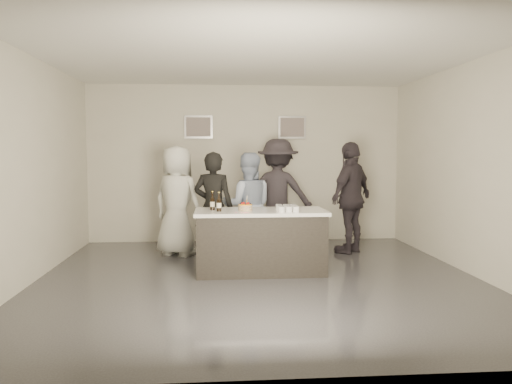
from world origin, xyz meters
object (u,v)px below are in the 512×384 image
at_px(bar_counter, 260,241).
at_px(person_main_blue, 248,206).
at_px(beer_bottle_b, 219,202).
at_px(person_guest_back, 278,193).
at_px(person_main_black, 213,207).
at_px(person_guest_left, 177,201).
at_px(person_guest_right, 351,197).
at_px(cake, 245,208).
at_px(beer_bottle_a, 212,201).

bearing_deg(bar_counter, person_main_blue, 97.21).
bearing_deg(beer_bottle_b, person_guest_back, 61.39).
bearing_deg(person_main_black, person_guest_left, -28.28).
distance_m(bar_counter, person_guest_back, 1.99).
bearing_deg(person_guest_left, person_guest_right, -149.10).
relative_size(person_main_black, person_main_blue, 1.01).
distance_m(cake, person_guest_back, 2.02).
relative_size(beer_bottle_a, person_guest_back, 0.13).
height_order(person_main_black, person_guest_left, person_guest_left).
relative_size(person_main_blue, person_guest_back, 0.88).
bearing_deg(person_guest_left, beer_bottle_a, 146.55).
bearing_deg(cake, beer_bottle_a, 168.54).
relative_size(beer_bottle_b, person_guest_left, 0.14).
xyz_separation_m(person_guest_right, person_guest_back, (-1.19, 0.57, 0.03)).
relative_size(beer_bottle_a, person_main_blue, 0.15).
xyz_separation_m(beer_bottle_b, person_guest_back, (1.07, 1.97, -0.05)).
height_order(person_guest_left, person_guest_back, person_guest_back).
bearing_deg(person_guest_right, beer_bottle_a, -17.00).
bearing_deg(person_guest_right, person_main_black, -30.86).
relative_size(bar_counter, beer_bottle_a, 7.15).
bearing_deg(person_guest_back, person_guest_left, 32.43).
distance_m(person_main_black, person_guest_right, 2.42).
bearing_deg(person_guest_back, person_main_blue, 71.52).
height_order(beer_bottle_b, person_guest_right, person_guest_right).
relative_size(cake, beer_bottle_b, 0.75).
xyz_separation_m(beer_bottle_a, person_guest_left, (-0.59, 1.25, -0.12)).
height_order(beer_bottle_b, person_main_blue, person_main_blue).
bearing_deg(cake, person_main_black, 120.98).
xyz_separation_m(beer_bottle_a, person_main_black, (0.01, 0.66, -0.16)).
relative_size(beer_bottle_a, person_guest_left, 0.14).
bearing_deg(person_main_blue, person_guest_back, -121.81).
bearing_deg(person_main_blue, cake, 86.09).
height_order(cake, beer_bottle_a, beer_bottle_a).
bearing_deg(person_guest_back, person_main_black, 59.87).
distance_m(cake, person_guest_right, 2.32).
bearing_deg(bar_counter, person_guest_left, 134.23).
bearing_deg(beer_bottle_b, cake, 10.45).
distance_m(bar_counter, person_main_black, 1.06).
relative_size(person_guest_right, person_guest_back, 0.97).
bearing_deg(person_guest_back, beer_bottle_b, 76.47).
height_order(cake, beer_bottle_b, beer_bottle_b).
height_order(bar_counter, beer_bottle_b, beer_bottle_b).
bearing_deg(person_guest_right, person_guest_back, -70.08).
bearing_deg(person_guest_back, beer_bottle_a, 72.25).
relative_size(beer_bottle_b, person_main_blue, 0.15).
relative_size(person_main_blue, person_guest_right, 0.90).
distance_m(person_guest_left, person_guest_back, 1.84).
bearing_deg(bar_counter, beer_bottle_a, 175.32).
bearing_deg(beer_bottle_b, person_main_black, 95.57).
distance_m(person_main_black, person_guest_left, 0.85).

